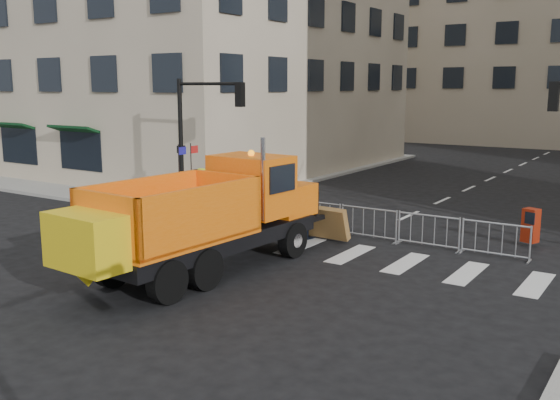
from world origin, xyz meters
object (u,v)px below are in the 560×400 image
Objects in this scene: plow_truck at (203,214)px; cop_b at (305,213)px; worker at (202,193)px; newspaper_box at (531,225)px; cop_c at (279,208)px; cop_a at (281,206)px.

plow_truck is 5.61× the size of cop_b.
worker reaches higher than newspaper_box.
plow_truck is 5.95× the size of cop_c.
cop_a is at bearing -8.03° from worker.
worker is 11.79m from newspaper_box.
cop_a is at bearing -0.52° from cop_b.
worker is at bearing 12.64° from cop_b.
cop_b is 1.40m from cop_c.
newspaper_box is at bearing -159.86° from cop_a.
worker is (-4.54, 5.26, -0.57)m from plow_truck.
plow_truck reaches higher than worker.
cop_c is at bearing -26.84° from cop_a.
cop_b is at bearing 124.55° from cop_c.
cop_b is at bearing -12.55° from worker.
newspaper_box is at bearing -37.34° from plow_truck.
cop_b is 1.06× the size of cop_c.
worker reaches higher than cop_c.
cop_c is 8.41m from newspaper_box.
newspaper_box is (8.01, 2.56, -0.12)m from cop_c.
cop_a is at bearing 13.60° from plow_truck.
cop_b reaches higher than cop_c.
newspaper_box is (7.87, 2.64, -0.24)m from cop_a.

